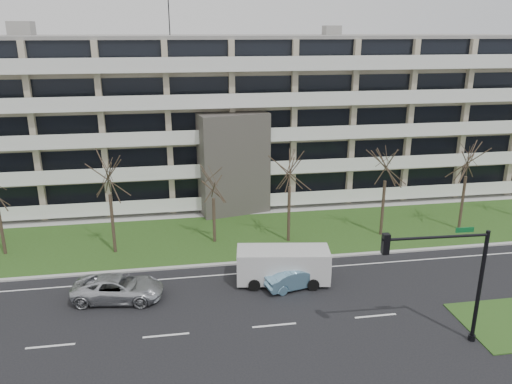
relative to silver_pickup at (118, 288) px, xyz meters
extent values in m
plane|color=black|center=(8.89, -4.36, -0.76)|extent=(160.00, 160.00, 0.00)
cube|color=#2D4918|center=(8.89, 8.64, -0.73)|extent=(90.00, 10.00, 0.06)
cube|color=#B2B2AD|center=(8.89, 3.64, -0.70)|extent=(90.00, 0.35, 0.12)
cube|color=#B2B2AD|center=(8.89, 14.14, -0.72)|extent=(90.00, 2.00, 0.08)
cube|color=white|center=(8.89, 2.14, -0.76)|extent=(90.00, 0.12, 0.01)
cube|color=tan|center=(8.89, 21.14, 6.74)|extent=(60.00, 12.00, 15.00)
cube|color=gray|center=(8.89, 21.14, 14.39)|extent=(60.50, 12.50, 0.30)
cube|color=#4C4742|center=(8.89, 14.14, 3.74)|extent=(6.39, 3.69, 9.00)
cube|color=black|center=(8.89, 13.94, 1.24)|extent=(4.92, 1.19, 3.50)
cube|color=gray|center=(-9.11, 21.14, 15.14)|extent=(2.00, 2.00, 1.20)
cylinder|color=black|center=(3.89, 21.14, 16.24)|extent=(0.10, 0.10, 3.50)
cube|color=black|center=(8.89, 15.12, 1.34)|extent=(58.00, 0.10, 1.80)
cube|color=white|center=(8.89, 14.44, -0.16)|extent=(58.00, 1.40, 0.22)
cube|color=white|center=(8.89, 13.79, 0.44)|extent=(58.00, 0.08, 1.00)
cube|color=black|center=(8.89, 15.12, 4.34)|extent=(58.00, 0.10, 1.80)
cube|color=white|center=(8.89, 14.44, 2.84)|extent=(58.00, 1.40, 0.22)
cube|color=white|center=(8.89, 13.79, 3.44)|extent=(58.00, 0.08, 1.00)
cube|color=black|center=(8.89, 15.12, 7.34)|extent=(58.00, 0.10, 1.80)
cube|color=white|center=(8.89, 14.44, 5.84)|extent=(58.00, 1.40, 0.22)
cube|color=white|center=(8.89, 13.79, 6.44)|extent=(58.00, 0.08, 1.00)
cube|color=black|center=(8.89, 15.12, 10.34)|extent=(58.00, 0.10, 1.80)
cube|color=white|center=(8.89, 14.44, 8.84)|extent=(58.00, 1.40, 0.22)
cube|color=white|center=(8.89, 13.79, 9.44)|extent=(58.00, 0.08, 1.00)
cube|color=black|center=(8.89, 15.12, 13.34)|extent=(58.00, 0.10, 1.80)
cube|color=white|center=(8.89, 14.44, 11.84)|extent=(58.00, 1.40, 0.22)
cube|color=white|center=(8.89, 13.79, 12.44)|extent=(58.00, 0.08, 1.00)
imported|color=silver|center=(0.00, 0.00, 0.00)|extent=(5.78, 3.27, 1.52)
imported|color=#7CB5D7|center=(11.15, -0.26, -0.07)|extent=(4.45, 2.46, 1.39)
cube|color=silver|center=(10.42, 0.51, 0.51)|extent=(6.23, 3.08, 2.10)
cube|color=black|center=(10.42, 0.51, 1.12)|extent=(5.76, 2.85, 0.77)
cube|color=silver|center=(13.21, 0.09, 0.34)|extent=(0.70, 2.13, 1.32)
cylinder|color=black|center=(8.40, -0.30, -0.37)|extent=(0.81, 0.39, 0.77)
cylinder|color=black|center=(8.74, 1.89, -0.37)|extent=(0.81, 0.39, 0.77)
cylinder|color=black|center=(12.11, -0.86, -0.37)|extent=(0.81, 0.39, 0.77)
cylinder|color=black|center=(12.45, 1.32, -0.37)|extent=(0.81, 0.39, 0.77)
cylinder|color=black|center=(19.05, -7.43, -0.60)|extent=(0.38, 0.38, 0.32)
cylinder|color=black|center=(19.05, -7.43, 2.41)|extent=(0.21, 0.21, 6.33)
cylinder|color=black|center=(16.31, -7.32, 5.36)|extent=(5.49, 0.36, 0.15)
cube|color=black|center=(13.77, -7.23, 5.15)|extent=(0.35, 0.35, 1.06)
sphere|color=red|center=(13.77, -7.23, 5.49)|extent=(0.21, 0.21, 0.21)
sphere|color=orange|center=(13.77, -7.23, 5.15)|extent=(0.21, 0.21, 0.21)
sphere|color=green|center=(13.77, -7.23, 4.81)|extent=(0.21, 0.21, 0.21)
cube|color=#0C5926|center=(17.78, -7.38, 5.68)|extent=(0.95, 0.08, 0.26)
cylinder|color=#382B21|center=(-8.91, 7.96, 1.10)|extent=(0.24, 0.24, 3.72)
cylinder|color=#382B21|center=(-0.92, 6.97, 1.52)|extent=(0.24, 0.24, 4.57)
cylinder|color=#382B21|center=(6.54, 7.71, 1.04)|extent=(0.24, 0.24, 3.61)
cylinder|color=#382B21|center=(12.26, 6.93, 1.49)|extent=(0.24, 0.24, 4.49)
cylinder|color=#382B21|center=(19.90, 6.94, 1.52)|extent=(0.24, 0.24, 4.57)
cylinder|color=#382B21|center=(26.81, 7.05, 1.53)|extent=(0.24, 0.24, 4.58)
camera|label=1|loc=(3.96, -28.16, 15.11)|focal=35.00mm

